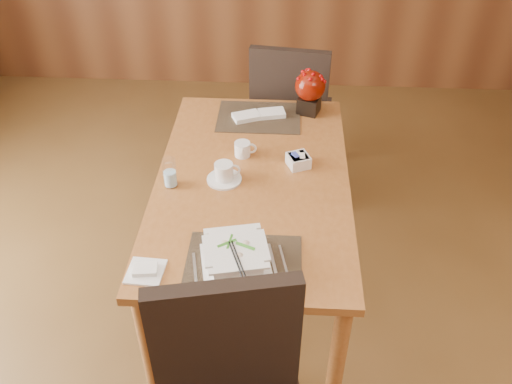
# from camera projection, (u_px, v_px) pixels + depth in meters

# --- Properties ---
(ground) EXTENTS (6.00, 6.00, 0.00)m
(ground) POSITION_uv_depth(u_px,v_px,m) (245.00, 383.00, 2.53)
(ground) COLOR brown
(ground) RESTS_ON ground
(dining_table) EXTENTS (0.90, 1.50, 0.75)m
(dining_table) POSITION_uv_depth(u_px,v_px,m) (253.00, 194.00, 2.59)
(dining_table) COLOR #A4622D
(dining_table) RESTS_ON ground
(placemat_near) EXTENTS (0.45, 0.33, 0.01)m
(placemat_near) POSITION_uv_depth(u_px,v_px,m) (244.00, 264.00, 2.10)
(placemat_near) COLOR black
(placemat_near) RESTS_ON dining_table
(placemat_far) EXTENTS (0.45, 0.33, 0.01)m
(placemat_far) POSITION_uv_depth(u_px,v_px,m) (259.00, 117.00, 2.95)
(placemat_far) COLOR black
(placemat_far) RESTS_ON dining_table
(soup_setting) EXTENTS (0.31, 0.31, 0.11)m
(soup_setting) POSITION_uv_depth(u_px,v_px,m) (236.00, 257.00, 2.06)
(soup_setting) COLOR white
(soup_setting) RESTS_ON dining_table
(coffee_cup) EXTENTS (0.16, 0.16, 0.09)m
(coffee_cup) POSITION_uv_depth(u_px,v_px,m) (224.00, 173.00, 2.49)
(coffee_cup) COLOR white
(coffee_cup) RESTS_ON dining_table
(water_glass) EXTENTS (0.07, 0.07, 0.15)m
(water_glass) POSITION_uv_depth(u_px,v_px,m) (170.00, 173.00, 2.44)
(water_glass) COLOR white
(water_glass) RESTS_ON dining_table
(creamer_jug) EXTENTS (0.11, 0.11, 0.07)m
(creamer_jug) POSITION_uv_depth(u_px,v_px,m) (242.00, 149.00, 2.65)
(creamer_jug) COLOR white
(creamer_jug) RESTS_ON dining_table
(sugar_caddy) EXTENTS (0.13, 0.13, 0.06)m
(sugar_caddy) POSITION_uv_depth(u_px,v_px,m) (298.00, 161.00, 2.59)
(sugar_caddy) COLOR white
(sugar_caddy) RESTS_ON dining_table
(berry_decor) EXTENTS (0.17, 0.17, 0.24)m
(berry_decor) POSITION_uv_depth(u_px,v_px,m) (310.00, 90.00, 2.92)
(berry_decor) COLOR black
(berry_decor) RESTS_ON dining_table
(napkins_far) EXTENTS (0.30, 0.18, 0.03)m
(napkins_far) POSITION_uv_depth(u_px,v_px,m) (261.00, 115.00, 2.94)
(napkins_far) COLOR white
(napkins_far) RESTS_ON dining_table
(bread_plate) EXTENTS (0.15, 0.15, 0.01)m
(bread_plate) POSITION_uv_depth(u_px,v_px,m) (146.00, 272.00, 2.06)
(bread_plate) COLOR white
(bread_plate) RESTS_ON dining_table
(far_chair) EXTENTS (0.54, 0.54, 1.03)m
(far_chair) POSITION_uv_depth(u_px,v_px,m) (290.00, 109.00, 3.36)
(far_chair) COLOR black
(far_chair) RESTS_ON ground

